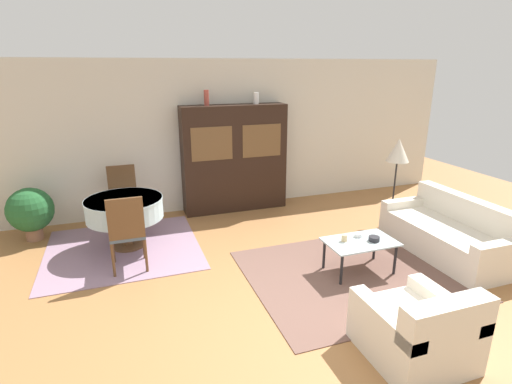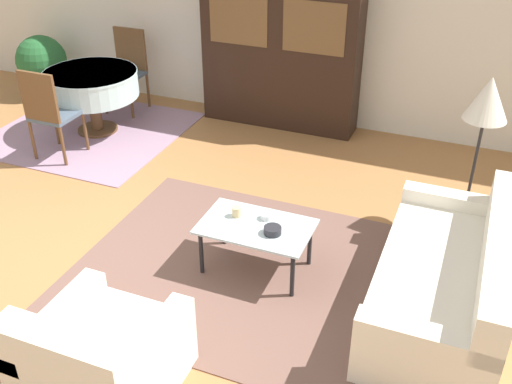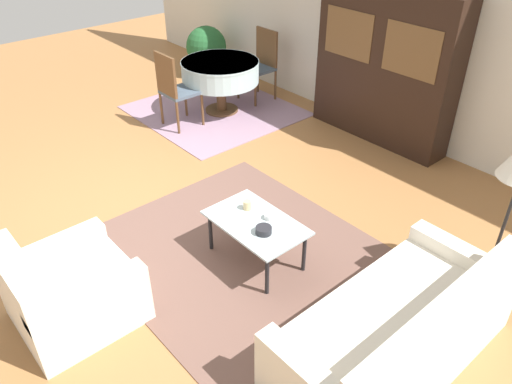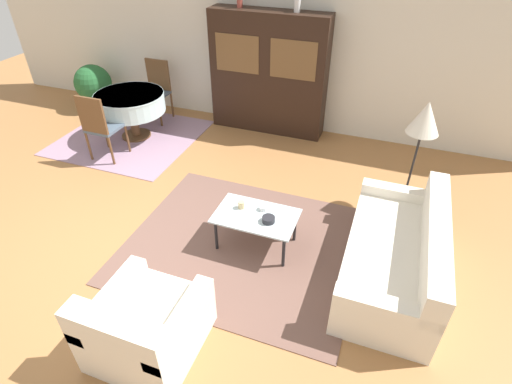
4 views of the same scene
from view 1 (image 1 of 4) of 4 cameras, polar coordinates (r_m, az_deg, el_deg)
The scene contains 18 objects.
ground_plane at distance 4.57m, azimuth 3.59°, elevation -16.89°, with size 14.00×14.00×0.00m, color #9E6B3D.
wall_back at distance 7.34m, azimuth -7.31°, elevation 7.84°, with size 10.00×0.06×2.70m.
area_rug at distance 5.40m, azimuth 13.40°, elevation -11.41°, with size 2.61×2.25×0.01m.
dining_rug at distance 6.25m, azimuth -18.41°, elevation -7.70°, with size 2.16×2.05×0.01m.
couch at distance 6.33m, azimuth 25.91°, elevation -5.48°, with size 0.89×1.88×0.80m.
armchair at distance 4.10m, azimuth 22.08°, elevation -17.93°, with size 0.85×0.89×0.77m.
coffee_table at distance 5.34m, azimuth 14.66°, elevation -7.24°, with size 0.90×0.56×0.43m.
display_cabinet at distance 7.29m, azimuth -3.10°, elevation 4.80°, with size 1.89×0.41×1.93m.
dining_table at distance 6.09m, azimuth -18.26°, elevation -2.27°, with size 1.10×1.10×0.75m.
dining_chair_near at distance 5.37m, azimuth -17.97°, elevation -5.13°, with size 0.44×0.44×1.03m.
dining_chair_far at distance 6.84m, azimuth -18.45°, elevation -0.29°, with size 0.44×0.44×1.03m.
floor_lamp at distance 7.01m, azimuth 19.62°, elevation 5.23°, with size 0.37×0.37×1.44m.
cup at distance 5.26m, azimuth 12.51°, elevation -6.43°, with size 0.07×0.07×0.09m.
bowl at distance 5.36m, azimuth 16.51°, elevation -6.42°, with size 0.14×0.14×0.06m.
bowl_small at distance 5.43m, azimuth 14.40°, elevation -5.98°, with size 0.10×0.10×0.05m.
vase_tall at distance 7.01m, azimuth -7.07°, elevation 13.22°, with size 0.09×0.09×0.26m.
vase_short at distance 7.26m, azimuth 0.00°, elevation 13.25°, with size 0.09×0.09×0.20m.
potted_plant at distance 6.98m, azimuth -29.53°, elevation -2.33°, with size 0.67×0.67×0.83m.
Camera 1 is at (-1.50, -3.45, 2.59)m, focal length 28.00 mm.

